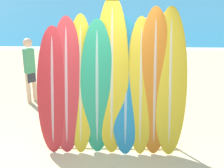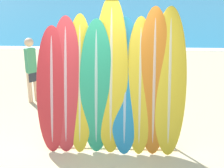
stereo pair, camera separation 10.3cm
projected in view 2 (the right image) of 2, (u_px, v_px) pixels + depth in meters
The scene contains 16 objects.
ground_plane at pixel (88, 152), 5.38m from camera, with size 160.00×160.00×0.00m, color #CCB789.
ocean_water at pixel (122, 0), 40.79m from camera, with size 120.00×60.00×0.01m.
surfboard_rack at pixel (110, 122), 5.41m from camera, with size 2.31×0.04×0.88m.
surfboard_slot_0 at pixel (52, 90), 5.27m from camera, with size 0.54×0.55×2.12m.
surfboard_slot_1 at pixel (66, 85), 5.26m from camera, with size 0.56×0.58×2.28m.
surfboard_slot_2 at pixel (80, 84), 5.26m from camera, with size 0.48×0.60×2.31m.
surfboard_slot_3 at pixel (96, 87), 5.22m from camera, with size 0.57×0.48×2.24m.
surfboard_slot_4 at pixel (111, 76), 5.20m from camera, with size 0.57×0.63×2.61m.
surfboard_slot_5 at pixel (125, 86), 5.23m from camera, with size 0.55×0.67×2.25m.
surfboard_slot_6 at pixel (140, 86), 5.22m from camera, with size 0.49×0.64×2.27m.
surfboard_slot_7 at pixel (154, 82), 5.19m from camera, with size 0.55×0.63×2.43m.
surfboard_slot_8 at pixel (169, 82), 5.18m from camera, with size 0.57×0.70×2.43m.
person_near_water at pixel (91, 53), 8.46m from camera, with size 0.22×0.28×1.66m.
person_mid_beach at pixel (31, 68), 7.31m from camera, with size 0.26×0.26×1.56m.
person_far_left at pixel (149, 41), 10.04m from camera, with size 0.28×0.28×1.66m.
person_far_right at pixel (65, 47), 9.33m from camera, with size 0.27×0.22×1.61m.
Camera 2 is at (0.64, -4.68, 2.87)m, focal length 50.00 mm.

